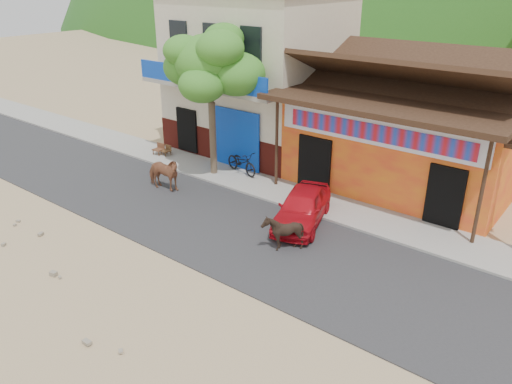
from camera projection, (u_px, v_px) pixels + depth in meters
ground at (195, 271)px, 14.35m from camera, size 120.00×120.00×0.00m
road at (250, 237)px, 16.14m from camera, size 60.00×5.00×0.04m
sidewalk at (308, 200)px, 18.64m from camera, size 60.00×2.00×0.12m
dance_club at (408, 140)px, 19.67m from camera, size 8.00×6.00×3.60m
cafe_building at (259, 75)px, 23.24m from camera, size 7.00×6.00×7.00m
tree at (212, 102)px, 19.86m from camera, size 3.00×3.00×6.00m
cow_tan at (163, 173)px, 19.33m from camera, size 1.72×1.01×1.36m
cow_dark at (283, 232)px, 15.16m from camera, size 1.15×1.05×1.16m
red_car at (302, 207)px, 16.75m from camera, size 2.47×3.81×1.21m
scooter at (242, 162)px, 20.83m from camera, size 1.93×1.02×0.96m
cafe_chair_left at (158, 145)px, 22.98m from camera, size 0.48×0.48×0.93m
cafe_chair_right at (166, 146)px, 22.92m from camera, size 0.41×0.41×0.83m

